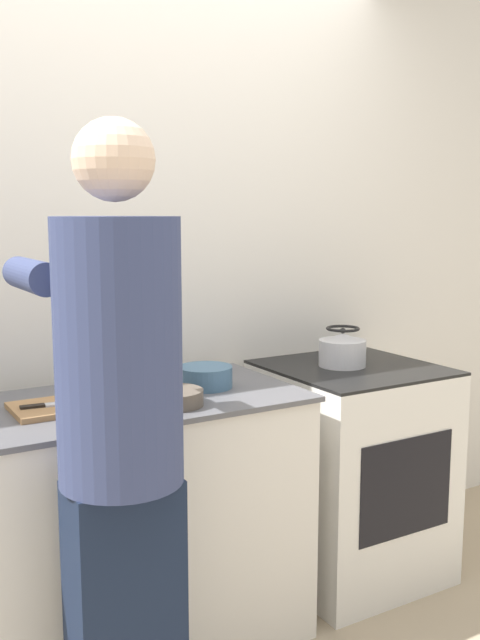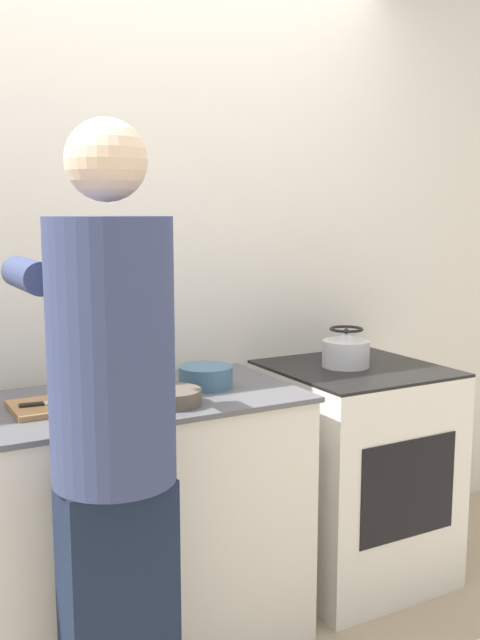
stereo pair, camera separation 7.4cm
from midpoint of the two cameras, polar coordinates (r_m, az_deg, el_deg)
The scene contains 9 objects.
wall_back at distance 2.80m, azimuth -9.53°, elevation 4.12°, with size 8.00×0.05×2.60m.
counter at distance 2.52m, azimuth -13.95°, elevation -16.69°, with size 1.72×0.63×0.89m.
oven at distance 3.08m, azimuth 9.80°, elevation -11.84°, with size 0.65×0.66×0.89m.
person at distance 1.90m, azimuth -9.08°, elevation -8.71°, with size 0.37×0.60×1.74m.
cutting_board at distance 2.36m, azimuth -13.23°, elevation -6.63°, with size 0.31×0.22×0.02m.
knife at distance 2.34m, azimuth -14.10°, elevation -6.47°, with size 0.20×0.05×0.01m.
kettle at distance 2.94m, azimuth 9.18°, elevation -2.41°, with size 0.19×0.19×0.16m.
bowl_prep at distance 2.56m, azimuth -1.93°, elevation -4.55°, with size 0.19×0.19×0.08m.
bowl_mixing at distance 2.34m, azimuth -4.55°, elevation -6.17°, with size 0.20×0.20×0.05m.
Camera 2 is at (-0.89, -1.93, 1.51)m, focal length 40.00 mm.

